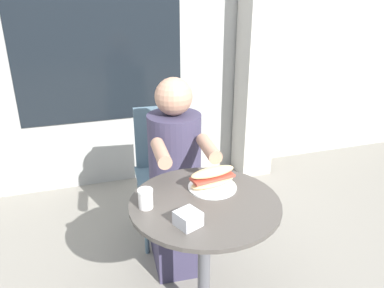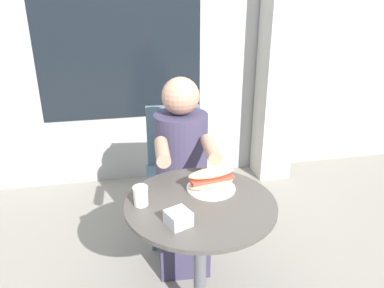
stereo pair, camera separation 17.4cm
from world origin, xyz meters
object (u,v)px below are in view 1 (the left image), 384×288
(seated_diner, at_px, (176,187))
(drink_cup, at_px, (146,199))
(cafe_table, at_px, (204,237))
(sandwich_on_plate, at_px, (212,179))
(diner_chair, at_px, (164,160))

(seated_diner, bearing_deg, drink_cup, 64.79)
(cafe_table, xyz_separation_m, sandwich_on_plate, (0.07, 0.10, 0.24))
(diner_chair, bearing_deg, sandwich_on_plate, 98.44)
(drink_cup, bearing_deg, cafe_table, -6.60)
(drink_cup, bearing_deg, sandwich_on_plate, 12.50)
(seated_diner, distance_m, sandwich_on_plate, 0.47)
(seated_diner, relative_size, sandwich_on_plate, 4.88)
(cafe_table, relative_size, seated_diner, 0.62)
(cafe_table, xyz_separation_m, diner_chair, (0.02, 0.85, 0.01))
(sandwich_on_plate, height_order, drink_cup, sandwich_on_plate)
(diner_chair, distance_m, seated_diner, 0.34)
(diner_chair, xyz_separation_m, seated_diner, (-0.01, -0.34, -0.01))
(cafe_table, xyz_separation_m, seated_diner, (0.01, 0.51, -0.01))
(diner_chair, height_order, seated_diner, seated_diner)
(sandwich_on_plate, bearing_deg, diner_chair, 94.50)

